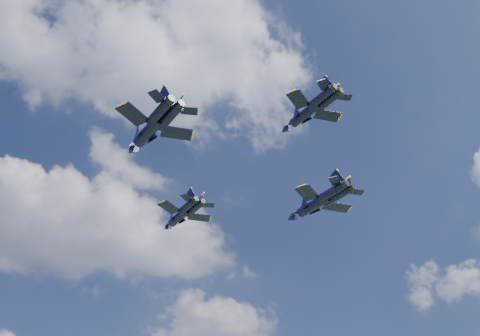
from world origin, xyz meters
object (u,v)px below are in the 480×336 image
object	(u,v)px
jet_left	(147,133)
jet_right	(312,206)
jet_slot	(304,115)
jet_lead	(178,217)

from	to	relation	value
jet_left	jet_right	size ratio (longest dim) A/B	1.01
jet_left	jet_slot	bearing A→B (deg)	-45.74
jet_slot	jet_left	bearing A→B (deg)	133.11
jet_lead	jet_right	bearing A→B (deg)	-48.65
jet_right	jet_lead	bearing A→B (deg)	127.45
jet_left	jet_slot	size ratio (longest dim) A/B	1.29
jet_lead	jet_right	size ratio (longest dim) A/B	0.88
jet_left	jet_slot	distance (m)	26.51
jet_left	jet_lead	bearing A→B (deg)	48.18
jet_slot	jet_right	bearing A→B (deg)	44.47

